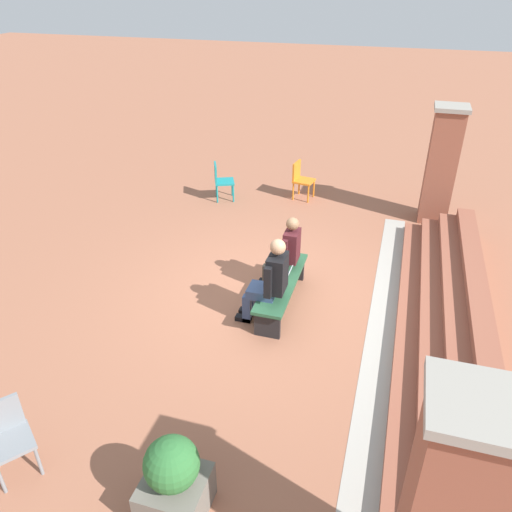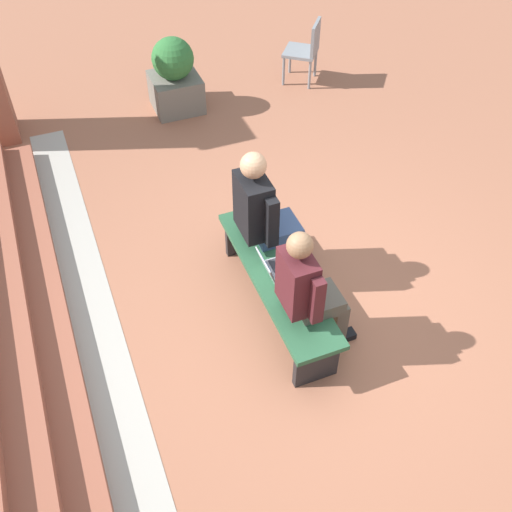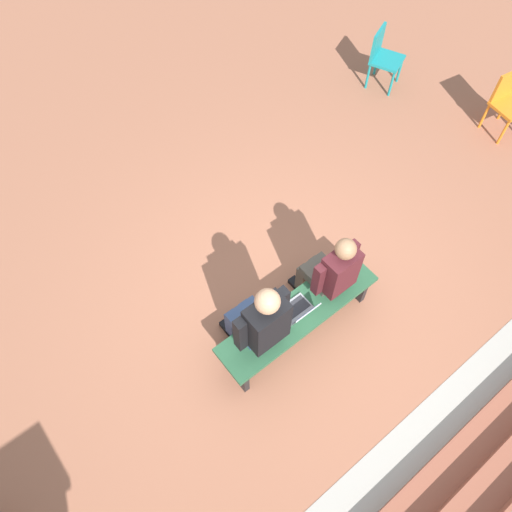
# 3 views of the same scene
# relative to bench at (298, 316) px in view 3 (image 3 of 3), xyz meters

# --- Properties ---
(ground_plane) EXTENTS (60.00, 60.00, 0.00)m
(ground_plane) POSITION_rel_bench_xyz_m (-0.19, -0.24, -0.35)
(ground_plane) COLOR #9E6047
(concrete_strip) EXTENTS (7.21, 0.40, 0.01)m
(concrete_strip) POSITION_rel_bench_xyz_m (0.00, 1.55, -0.35)
(concrete_strip) COLOR #A8A399
(concrete_strip) RESTS_ON ground
(bench) EXTENTS (1.80, 0.44, 0.45)m
(bench) POSITION_rel_bench_xyz_m (0.00, 0.00, 0.00)
(bench) COLOR #285638
(bench) RESTS_ON ground
(person_student) EXTENTS (0.52, 0.65, 1.30)m
(person_student) POSITION_rel_bench_xyz_m (-0.45, -0.06, 0.35)
(person_student) COLOR #4C473D
(person_student) RESTS_ON ground
(person_adult) EXTENTS (0.57, 0.72, 1.39)m
(person_adult) POSITION_rel_bench_xyz_m (0.45, -0.07, 0.38)
(person_adult) COLOR #384C75
(person_adult) RESTS_ON ground
(laptop) EXTENTS (0.32, 0.29, 0.21)m
(laptop) POSITION_rel_bench_xyz_m (0.01, 0.01, 0.15)
(laptop) COLOR #9EA0A5
(laptop) RESTS_ON bench
(plastic_chair_near_bench_right) EXTENTS (0.55, 0.55, 0.84)m
(plastic_chair_near_bench_right) POSITION_rel_bench_xyz_m (-3.59, -2.30, 0.13)
(plastic_chair_near_bench_right) COLOR teal
(plastic_chair_near_bench_right) RESTS_ON ground
(plastic_chair_near_bench_left) EXTENTS (0.48, 0.48, 0.84)m
(plastic_chair_near_bench_left) POSITION_rel_bench_xyz_m (-4.19, -0.61, 0.13)
(plastic_chair_near_bench_left) COLOR orange
(plastic_chair_near_bench_left) RESTS_ON ground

